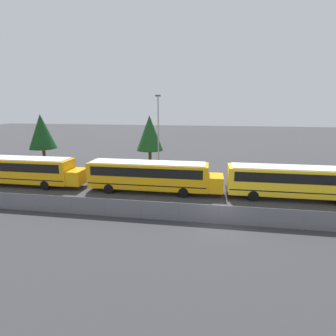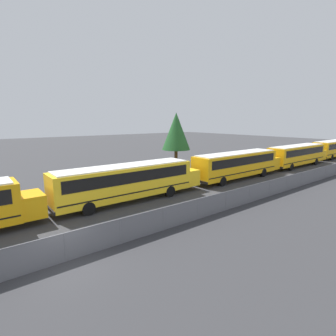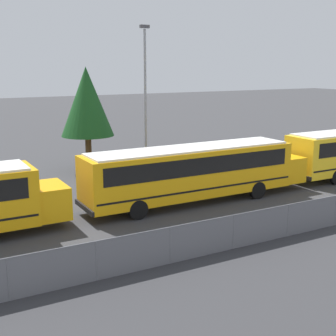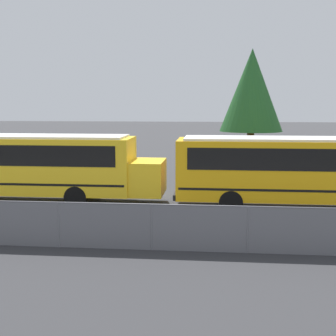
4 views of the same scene
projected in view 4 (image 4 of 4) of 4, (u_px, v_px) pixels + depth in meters
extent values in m
cylinder|color=slate|center=(59.00, 225.00, 15.14)|extent=(0.07, 0.07, 1.49)
cylinder|color=slate|center=(151.00, 227.00, 14.84)|extent=(0.07, 0.07, 1.49)
cylinder|color=slate|center=(248.00, 230.00, 14.55)|extent=(0.07, 0.07, 1.49)
cube|color=yellow|center=(3.00, 164.00, 22.08)|extent=(12.32, 2.58, 2.57)
cube|color=black|center=(3.00, 152.00, 22.00)|extent=(11.33, 2.62, 0.92)
cube|color=black|center=(4.00, 179.00, 22.18)|extent=(12.07, 2.61, 0.10)
cube|color=yellow|center=(148.00, 177.00, 21.47)|extent=(1.48, 2.37, 1.54)
cube|color=silver|center=(2.00, 136.00, 21.89)|extent=(11.70, 2.32, 0.10)
cylinder|color=black|center=(90.00, 188.00, 23.03)|extent=(1.01, 0.28, 1.01)
cylinder|color=black|center=(76.00, 197.00, 20.73)|extent=(1.01, 0.28, 1.01)
cube|color=#EDA80F|center=(319.00, 170.00, 20.30)|extent=(12.32, 2.58, 2.57)
cube|color=black|center=(320.00, 157.00, 20.22)|extent=(11.33, 2.62, 0.92)
cube|color=black|center=(318.00, 186.00, 20.40)|extent=(12.07, 2.61, 0.10)
cube|color=black|center=(177.00, 192.00, 21.07)|extent=(0.12, 2.58, 0.24)
cube|color=silver|center=(320.00, 139.00, 20.12)|extent=(11.70, 2.32, 0.10)
cylinder|color=black|center=(229.00, 192.00, 22.01)|extent=(1.01, 0.28, 1.01)
cylinder|color=black|center=(231.00, 202.00, 19.70)|extent=(1.01, 0.28, 1.01)
cylinder|color=#51381E|center=(250.00, 155.00, 28.76)|extent=(0.44, 0.44, 2.94)
cone|color=#235B28|center=(252.00, 90.00, 28.21)|extent=(3.81, 3.81, 4.95)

